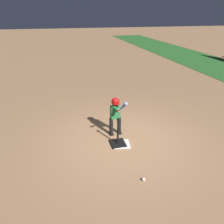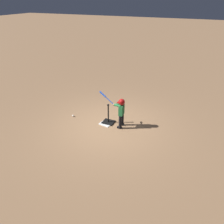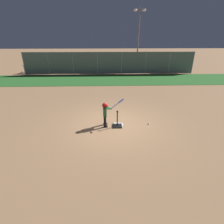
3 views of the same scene
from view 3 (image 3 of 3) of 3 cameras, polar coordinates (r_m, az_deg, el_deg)
ground_plane at (r=8.36m, az=0.80°, el=-3.97°), size 90.00×90.00×0.00m
grass_outfield_strip at (r=16.56m, az=-0.61°, el=10.52°), size 56.00×4.23×0.02m
backstop_fence at (r=18.76m, az=-0.81°, el=15.82°), size 17.61×0.08×2.27m
home_plate at (r=8.26m, az=1.96°, el=-4.30°), size 0.51×0.51×0.02m
batting_tee at (r=8.12m, az=1.71°, el=-4.01°), size 0.44×0.40×0.78m
batter_child at (r=7.90m, az=-2.10°, el=0.18°), size 0.98×0.36×1.34m
baseball at (r=8.52m, az=11.92°, el=-3.69°), size 0.07×0.07×0.07m
bleachers_far_right at (r=21.41m, az=-22.22°, el=13.13°), size 3.36×2.12×0.91m
bleachers_right_center at (r=20.21m, az=-1.38°, el=14.76°), size 3.99×2.56×1.23m
bleachers_far_left at (r=21.35m, az=18.19°, el=13.70°), size 3.03×1.69×0.92m
field_light_pole at (r=28.19m, az=8.78°, el=25.88°), size 1.76×0.44×7.24m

